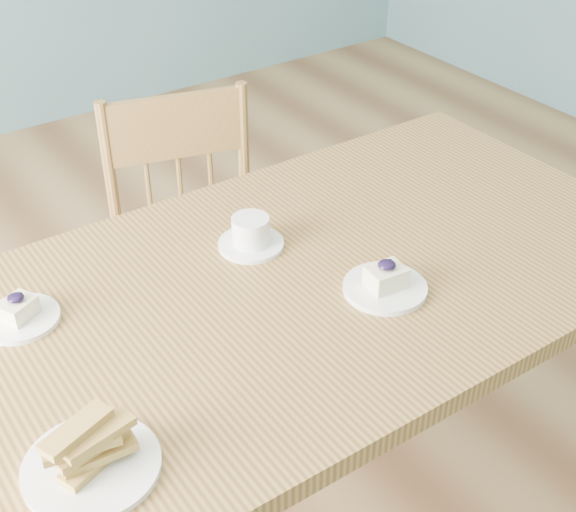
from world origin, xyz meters
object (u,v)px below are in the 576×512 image
at_px(coffee_cup, 251,234).
at_px(dining_chair, 196,260).
at_px(dining_table, 316,300).
at_px(cheesecake_plate_far, 20,314).
at_px(biscotti_plate, 89,455).
at_px(cheesecake_plate_near, 385,283).

bearing_deg(coffee_cup, dining_chair, 55.92).
xyz_separation_m(dining_table, cheesecake_plate_far, (-0.56, 0.18, 0.10)).
relative_size(dining_table, cheesecake_plate_far, 10.20).
height_order(cheesecake_plate_far, biscotti_plate, biscotti_plate).
distance_m(cheesecake_plate_near, biscotti_plate, 0.67).
relative_size(cheesecake_plate_near, cheesecake_plate_far, 1.14).
bearing_deg(biscotti_plate, coffee_cup, 35.38).
height_order(dining_chair, cheesecake_plate_near, dining_chair).
bearing_deg(dining_chair, cheesecake_plate_far, -129.15).
relative_size(cheesecake_plate_far, biscotti_plate, 0.70).
bearing_deg(biscotti_plate, cheesecake_plate_far, 85.21).
bearing_deg(cheesecake_plate_near, dining_table, 116.65).
relative_size(dining_chair, cheesecake_plate_far, 6.25).
relative_size(dining_table, biscotti_plate, 7.11).
distance_m(dining_table, cheesecake_plate_far, 0.60).
distance_m(dining_chair, cheesecake_plate_far, 0.81).
xyz_separation_m(cheesecake_plate_far, coffee_cup, (0.50, -0.03, 0.01)).
xyz_separation_m(dining_table, cheesecake_plate_near, (0.07, -0.14, 0.10)).
xyz_separation_m(dining_table, coffee_cup, (-0.06, 0.15, 0.11)).
distance_m(cheesecake_plate_near, cheesecake_plate_far, 0.70).
relative_size(dining_table, coffee_cup, 10.66).
bearing_deg(coffee_cup, biscotti_plate, -166.89).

